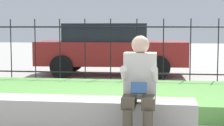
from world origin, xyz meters
TOP-DOWN VIEW (x-y plane):
  - stone_bench at (0.01, 0.00)m, footprint 2.62×0.50m
  - person_seated_reader at (0.64, -0.28)m, footprint 0.42×0.73m
  - grass_berm at (0.00, 2.03)m, footprint 9.31×2.65m
  - iron_fence at (0.00, 4.05)m, footprint 7.31×0.03m
  - car_parked_center at (-0.60, 6.18)m, footprint 4.32×1.99m

SIDE VIEW (x-z plane):
  - grass_berm at x=0.00m, z-range 0.00..0.26m
  - stone_bench at x=0.01m, z-range -0.03..0.45m
  - person_seated_reader at x=0.64m, z-range 0.06..1.33m
  - car_parked_center at x=-0.60m, z-range 0.04..1.53m
  - iron_fence at x=0.00m, z-range 0.04..1.62m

